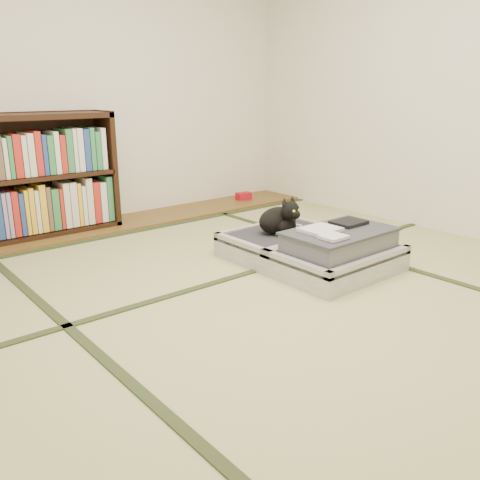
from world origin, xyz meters
TOP-DOWN VIEW (x-y plane):
  - floor at (0.00, 0.00)m, footprint 4.50×4.50m
  - wood_strip at (0.00, 2.00)m, footprint 4.00×0.50m
  - red_item at (1.50, 2.03)m, footprint 0.16×0.11m
  - room_shell at (0.00, 0.00)m, footprint 4.50×4.50m
  - tatami_borders at (0.00, 0.49)m, footprint 4.00×4.50m
  - bookcase at (-0.66, 2.07)m, footprint 1.46×0.33m
  - suitcase at (0.59, 0.25)m, footprint 0.77×1.03m
  - cat at (0.57, 0.54)m, footprint 0.34×0.35m
  - cable_coil at (0.75, 0.58)m, footprint 0.11×0.11m

SIDE VIEW (x-z plane):
  - floor at x=0.00m, z-range 0.00..0.00m
  - tatami_borders at x=0.00m, z-range 0.00..0.01m
  - wood_strip at x=0.00m, z-range 0.00..0.02m
  - red_item at x=1.50m, z-range 0.02..0.09m
  - suitcase at x=0.59m, z-range -0.04..0.26m
  - cable_coil at x=0.75m, z-range 0.15..0.17m
  - cat at x=0.57m, z-range 0.11..0.39m
  - bookcase at x=-0.66m, z-range -0.02..0.92m
  - room_shell at x=0.00m, z-range -0.79..3.71m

